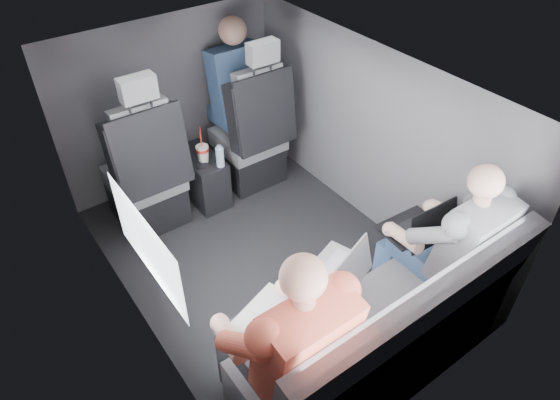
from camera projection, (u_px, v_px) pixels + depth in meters
floor at (267, 261)px, 3.50m from camera, size 2.60×2.60×0.00m
ceiling at (263, 84)px, 2.64m from camera, size 2.60×2.60×0.00m
panel_left at (127, 245)px, 2.66m from camera, size 0.02×2.60×1.35m
panel_right at (371, 139)px, 3.48m from camera, size 0.02×2.60×1.35m
panel_front at (170, 103)px, 3.88m from camera, size 1.80×0.02×1.35m
panel_back at (429, 327)px, 2.25m from camera, size 1.80×0.02×1.35m
side_window at (147, 246)px, 2.34m from camera, size 0.02×0.75×0.42m
seatbelt at (263, 103)px, 3.61m from camera, size 0.35×0.11×0.59m
front_seat_left at (147, 180)px, 3.56m from camera, size 0.52×0.58×1.26m
front_seat_right at (252, 140)px, 3.97m from camera, size 0.52×0.58×1.26m
center_console at (203, 177)px, 3.92m from camera, size 0.24×0.48×0.41m
rear_bench at (381, 339)px, 2.64m from camera, size 1.60×0.57×0.92m
soda_cup at (203, 153)px, 3.70m from camera, size 0.10×0.10×0.29m
water_bottle at (220, 157)px, 3.65m from camera, size 0.06×0.06×0.17m
laptop_white at (276, 319)px, 2.33m from camera, size 0.41×0.42×0.26m
laptop_silver at (341, 268)px, 2.59m from camera, size 0.38×0.38×0.23m
laptop_black at (419, 227)px, 2.83m from camera, size 0.36×0.33×0.25m
passenger_rear_left at (286, 342)px, 2.23m from camera, size 0.52×0.64×1.26m
passenger_rear_right at (447, 244)px, 2.75m from camera, size 0.49×0.61×1.20m
passenger_front_right at (236, 86)px, 3.92m from camera, size 0.42×0.42×0.87m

